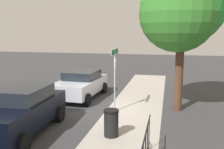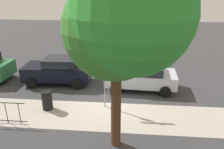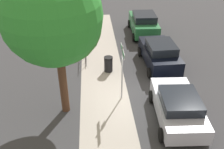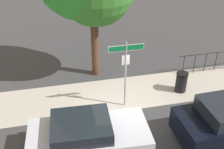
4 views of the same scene
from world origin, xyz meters
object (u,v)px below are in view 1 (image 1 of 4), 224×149
(car_silver, at_px, (81,84))
(car_black, at_px, (21,110))
(street_sign, at_px, (115,66))
(trash_bin, at_px, (111,123))
(shade_tree, at_px, (182,7))

(car_silver, distance_m, car_black, 5.27)
(street_sign, relative_size, trash_bin, 3.12)
(shade_tree, relative_size, car_silver, 1.68)
(street_sign, distance_m, car_black, 4.52)
(street_sign, xyz_separation_m, car_silver, (-1.96, -2.40, -1.38))
(shade_tree, bearing_deg, trash_bin, -32.00)
(street_sign, bearing_deg, car_silver, -129.30)
(car_black, bearing_deg, car_silver, 173.84)
(street_sign, relative_size, car_silver, 0.73)
(street_sign, bearing_deg, car_black, -40.42)
(street_sign, xyz_separation_m, trash_bin, (2.86, 0.50, -1.67))
(trash_bin, bearing_deg, car_silver, -149.05)
(shade_tree, bearing_deg, street_sign, -70.67)
(street_sign, bearing_deg, trash_bin, 9.87)
(shade_tree, height_order, car_silver, shade_tree)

